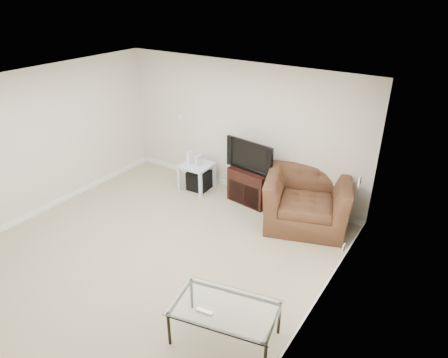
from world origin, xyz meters
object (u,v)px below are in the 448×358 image
Objects in this scene: television at (253,155)px; recliner at (308,193)px; tv_stand at (253,185)px; subwoofer at (199,180)px; side_table at (197,177)px; coffee_table at (225,323)px.

recliner is at bearing -0.40° from television.
tv_stand reaches higher than subwoofer.
recliner is at bearing -2.46° from tv_stand.
side_table is at bearing -144.12° from subwoofer.
tv_stand is 0.85× the size of television.
recliner reaches higher than side_table.
side_table reaches higher than subwoofer.
tv_stand is at bearing 90.45° from television.
recliner is (2.26, -0.02, 0.40)m from subwoofer.
tv_stand is 1.20m from recliner.
coffee_table is at bearing -104.92° from recliner.
subwoofer is at bearing 35.88° from side_table.
recliner reaches higher than subwoofer.
recliner reaches higher than coffee_table.
television is 1.22m from recliner.
subwoofer is (-1.11, -0.14, -0.75)m from television.
subwoofer is (-1.11, -0.17, -0.14)m from tv_stand.
subwoofer is at bearing 160.29° from recliner.
subwoofer is at bearing -164.90° from television.
side_table is 2.31m from recliner.
recliner is at bearing 0.00° from side_table.
side_table is 0.41× the size of recliner.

